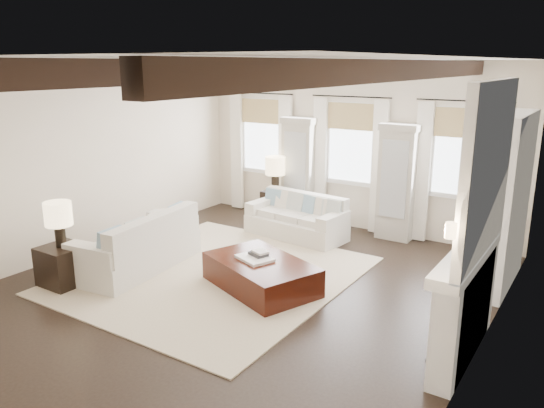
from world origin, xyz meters
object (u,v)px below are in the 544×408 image
Objects in this scene: sofa_back at (298,219)px; side_table_front at (64,266)px; side_table_back at (275,207)px; ottoman at (261,275)px; sofa_left at (140,247)px.

side_table_front is at bearing -114.22° from sofa_back.
side_table_back reaches higher than side_table_front.
sofa_back is at bearing 129.12° from ottoman.
sofa_left is 3.30× the size of side_table_back.
side_table_front is at bearing -114.73° from sofa_left.
sofa_left is at bearing -147.40° from ottoman.
sofa_back reaches higher than side_table_back.
sofa_back is 2.49m from ottoman.
sofa_back is 3.27× the size of side_table_front.
side_table_back is at bearing 140.25° from ottoman.
side_table_front is 4.40m from side_table_back.
side_table_back is (0.89, 4.31, 0.04)m from side_table_front.
side_table_front is at bearing -101.73° from side_table_back.
side_table_front is at bearing -128.64° from ottoman.
side_table_back reaches higher than ottoman.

